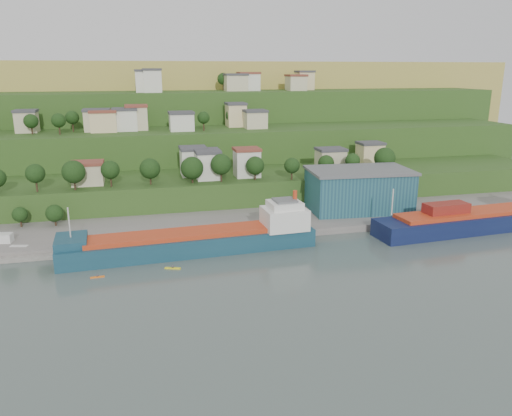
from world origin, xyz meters
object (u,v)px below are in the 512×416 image
object	(u,v)px
cargo_ship_near	(199,242)
kayak_orange	(97,277)
cargo_ship_far	(484,220)
warehouse	(359,189)

from	to	relation	value
cargo_ship_near	kayak_orange	size ratio (longest dim) A/B	20.91
cargo_ship_far	kayak_orange	size ratio (longest dim) A/B	20.66
warehouse	kayak_orange	distance (m)	82.89
warehouse	kayak_orange	bearing A→B (deg)	-153.35
warehouse	cargo_ship_far	bearing A→B (deg)	-31.94
cargo_ship_near	warehouse	xyz separation A→B (m)	(52.40, 20.60, 5.84)
kayak_orange	cargo_ship_far	bearing A→B (deg)	2.43
cargo_ship_near	kayak_orange	world-z (taller)	cargo_ship_near
cargo_ship_far	warehouse	distance (m)	36.68
cargo_ship_near	kayak_orange	xyz separation A→B (m)	(-23.89, -10.77, -2.37)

